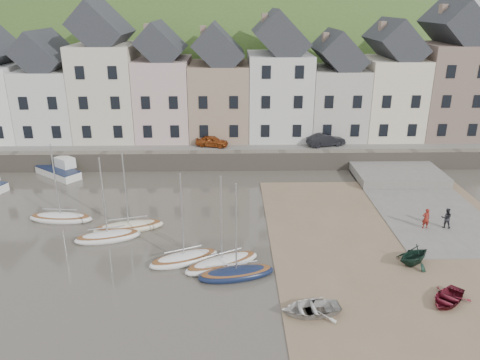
{
  "coord_description": "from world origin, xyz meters",
  "views": [
    {
      "loc": [
        -0.68,
        -27.37,
        15.72
      ],
      "look_at": [
        0.0,
        6.0,
        3.0
      ],
      "focal_mm": 35.28,
      "sensor_mm": 36.0,
      "label": 1
    }
  ],
  "objects_px": {
    "person_red": "(426,218)",
    "rowboat_green": "(414,255)",
    "sailboat_0": "(61,218)",
    "rowboat_red": "(448,298)",
    "rowboat_white": "(310,308)",
    "person_dark": "(446,218)",
    "car_right": "(326,140)",
    "car_left": "(212,141)"
  },
  "relations": [
    {
      "from": "person_red",
      "to": "rowboat_green",
      "type": "bearing_deg",
      "value": 58.37
    },
    {
      "from": "sailboat_0",
      "to": "rowboat_green",
      "type": "bearing_deg",
      "value": -15.76
    },
    {
      "from": "rowboat_red",
      "to": "person_red",
      "type": "xyz_separation_m",
      "value": [
        2.24,
        9.0,
        0.55
      ]
    },
    {
      "from": "rowboat_white",
      "to": "person_dark",
      "type": "relative_size",
      "value": 2.09
    },
    {
      "from": "rowboat_green",
      "to": "person_dark",
      "type": "xyz_separation_m",
      "value": [
        4.2,
        4.96,
        0.16
      ]
    },
    {
      "from": "rowboat_white",
      "to": "car_right",
      "type": "bearing_deg",
      "value": 160.63
    },
    {
      "from": "person_dark",
      "to": "rowboat_red",
      "type": "bearing_deg",
      "value": 83.29
    },
    {
      "from": "car_left",
      "to": "car_right",
      "type": "distance_m",
      "value": 11.81
    },
    {
      "from": "rowboat_green",
      "to": "person_red",
      "type": "bearing_deg",
      "value": 120.05
    },
    {
      "from": "rowboat_white",
      "to": "rowboat_green",
      "type": "distance_m",
      "value": 8.83
    },
    {
      "from": "car_left",
      "to": "person_red",
      "type": "bearing_deg",
      "value": -120.12
    },
    {
      "from": "rowboat_white",
      "to": "car_left",
      "type": "height_order",
      "value": "car_left"
    },
    {
      "from": "car_left",
      "to": "car_right",
      "type": "height_order",
      "value": "car_right"
    },
    {
      "from": "person_dark",
      "to": "car_right",
      "type": "height_order",
      "value": "car_right"
    },
    {
      "from": "rowboat_white",
      "to": "rowboat_green",
      "type": "height_order",
      "value": "rowboat_green"
    },
    {
      "from": "car_left",
      "to": "rowboat_red",
      "type": "bearing_deg",
      "value": -136.21
    },
    {
      "from": "rowboat_green",
      "to": "rowboat_white",
      "type": "bearing_deg",
      "value": -87.55
    },
    {
      "from": "person_red",
      "to": "car_left",
      "type": "xyz_separation_m",
      "value": [
        -16.12,
        16.11,
        1.27
      ]
    },
    {
      "from": "rowboat_white",
      "to": "car_left",
      "type": "relative_size",
      "value": 0.97
    },
    {
      "from": "rowboat_red",
      "to": "rowboat_green",
      "type": "bearing_deg",
      "value": 141.78
    },
    {
      "from": "car_right",
      "to": "rowboat_red",
      "type": "bearing_deg",
      "value": 169.35
    },
    {
      "from": "person_red",
      "to": "car_right",
      "type": "distance_m",
      "value": 16.73
    },
    {
      "from": "sailboat_0",
      "to": "rowboat_white",
      "type": "distance_m",
      "value": 20.86
    },
    {
      "from": "rowboat_white",
      "to": "person_dark",
      "type": "bearing_deg",
      "value": 123.58
    },
    {
      "from": "rowboat_green",
      "to": "car_right",
      "type": "relative_size",
      "value": 0.65
    },
    {
      "from": "person_red",
      "to": "person_dark",
      "type": "bearing_deg",
      "value": 179.25
    },
    {
      "from": "person_red",
      "to": "sailboat_0",
      "type": "bearing_deg",
      "value": -7.31
    },
    {
      "from": "rowboat_red",
      "to": "car_left",
      "type": "distance_m",
      "value": 28.75
    },
    {
      "from": "sailboat_0",
      "to": "car_right",
      "type": "xyz_separation_m",
      "value": [
        22.87,
        14.09,
        1.98
      ]
    },
    {
      "from": "rowboat_green",
      "to": "car_left",
      "type": "height_order",
      "value": "car_left"
    },
    {
      "from": "rowboat_white",
      "to": "car_right",
      "type": "xyz_separation_m",
      "value": [
        5.69,
        25.93,
        1.85
      ]
    },
    {
      "from": "rowboat_white",
      "to": "person_dark",
      "type": "distance_m",
      "value": 15.19
    },
    {
      "from": "car_right",
      "to": "sailboat_0",
      "type": "bearing_deg",
      "value": 106.29
    },
    {
      "from": "sailboat_0",
      "to": "rowboat_red",
      "type": "bearing_deg",
      "value": -23.84
    },
    {
      "from": "person_red",
      "to": "car_left",
      "type": "relative_size",
      "value": 0.47
    },
    {
      "from": "car_left",
      "to": "rowboat_green",
      "type": "bearing_deg",
      "value": -132.51
    },
    {
      "from": "person_red",
      "to": "car_right",
      "type": "xyz_separation_m",
      "value": [
        -4.31,
        16.11,
        1.35
      ]
    },
    {
      "from": "rowboat_white",
      "to": "car_right",
      "type": "distance_m",
      "value": 26.61
    },
    {
      "from": "rowboat_green",
      "to": "car_left",
      "type": "relative_size",
      "value": 0.76
    },
    {
      "from": "car_right",
      "to": "rowboat_green",
      "type": "bearing_deg",
      "value": 169.11
    },
    {
      "from": "person_red",
      "to": "person_dark",
      "type": "relative_size",
      "value": 1.01
    },
    {
      "from": "sailboat_0",
      "to": "rowboat_green",
      "type": "relative_size",
      "value": 2.49
    }
  ]
}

